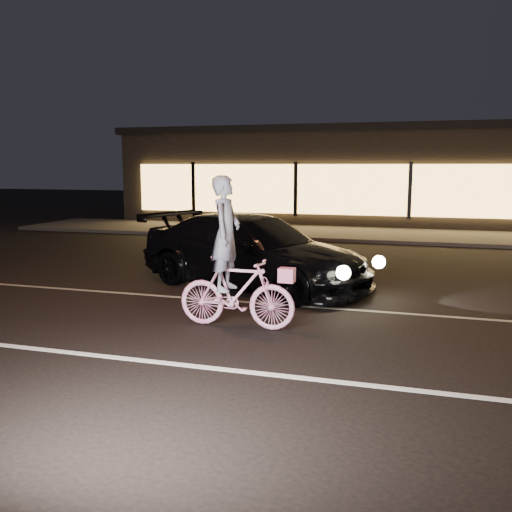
% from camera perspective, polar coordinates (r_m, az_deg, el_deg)
% --- Properties ---
extents(ground, '(90.00, 90.00, 0.00)m').
position_cam_1_polar(ground, '(8.38, 11.05, -8.82)').
color(ground, black).
rests_on(ground, ground).
extents(lane_stripe_near, '(60.00, 0.12, 0.01)m').
position_cam_1_polar(lane_stripe_near, '(6.97, 9.71, -12.47)').
color(lane_stripe_near, silver).
rests_on(lane_stripe_near, ground).
extents(lane_stripe_far, '(60.00, 0.10, 0.01)m').
position_cam_1_polar(lane_stripe_far, '(10.29, 12.23, -5.46)').
color(lane_stripe_far, gray).
rests_on(lane_stripe_far, ground).
extents(sidewalk, '(30.00, 4.00, 0.12)m').
position_cam_1_polar(sidewalk, '(21.11, 14.79, 1.97)').
color(sidewalk, '#383533').
rests_on(sidewalk, ground).
extents(storefront, '(25.40, 8.42, 4.20)m').
position_cam_1_polar(storefront, '(26.93, 15.50, 7.86)').
color(storefront, black).
rests_on(storefront, ground).
extents(cyclist, '(1.90, 0.66, 2.40)m').
position_cam_1_polar(cyclist, '(8.95, -2.27, -1.87)').
color(cyclist, '#FE3E93').
rests_on(cyclist, ground).
extents(sedan, '(5.68, 3.86, 1.53)m').
position_cam_1_polar(sedan, '(11.97, -0.26, 0.48)').
color(sedan, black).
rests_on(sedan, ground).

